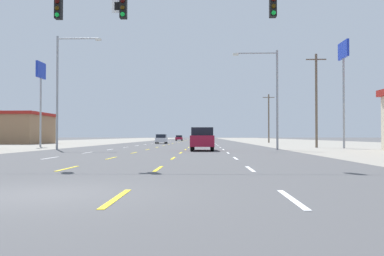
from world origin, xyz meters
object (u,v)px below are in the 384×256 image
Objects in this scene: pole_sign_left_row_1 at (41,81)px; pole_sign_right_row_1 at (343,65)px; hatchback_inner_left_near at (161,139)px; suv_inner_right_nearest at (202,139)px; sedan_inner_right_mid at (204,138)px; sedan_inner_left_midfar at (179,138)px; streetlight_right_row_0 at (272,92)px; streetlight_left_row_0 at (62,84)px.

pole_sign_left_row_1 is 0.92× the size of pole_sign_right_row_1.
hatchback_inner_left_near is 0.36× the size of pole_sign_right_row_1.
sedan_inner_right_mid is at bearing 89.93° from suv_inner_right_nearest.
sedan_inner_right_mid is 1.00× the size of sedan_inner_left_midfar.
sedan_inner_left_midfar is (-6.72, 11.70, 0.00)m from sedan_inner_right_mid.
sedan_inner_left_midfar is 64.12m from pole_sign_left_row_1.
pole_sign_right_row_1 reaches higher than pole_sign_left_row_1.
pole_sign_right_row_1 is (14.40, 7.05, 7.52)m from suv_inner_right_nearest.
pole_sign_left_row_1 is 1.10× the size of streetlight_right_row_0.
streetlight_right_row_0 is (6.39, 2.33, 4.28)m from suv_inner_right_nearest.
hatchback_inner_left_near is 0.87× the size of sedan_inner_right_mid.
suv_inner_right_nearest is 75.68m from sedan_inner_left_midfar.
suv_inner_right_nearest is 1.09× the size of sedan_inner_left_midfar.
hatchback_inner_left_near is 32.10m from sedan_inner_right_mid.
streetlight_right_row_0 is at bearing -149.49° from pole_sign_right_row_1.
streetlight_left_row_0 reaches higher than hatchback_inner_left_near.
streetlight_right_row_0 is at bearing 20.05° from suv_inner_right_nearest.
suv_inner_right_nearest is 17.71m from pole_sign_right_row_1.
pole_sign_left_row_1 is 12.40m from streetlight_left_row_0.
streetlight_right_row_0 reaches higher than suv_inner_right_nearest.
suv_inner_right_nearest is at bearing -33.86° from pole_sign_left_row_1.
sedan_inner_right_mid is 54.79m from pole_sign_left_row_1.
streetlight_right_row_0 reaches higher than hatchback_inner_left_near.
hatchback_inner_left_near reaches higher than sedan_inner_left_midfar.
suv_inner_right_nearest reaches higher than sedan_inner_right_mid.
suv_inner_right_nearest is at bearing -10.11° from streetlight_left_row_0.
suv_inner_right_nearest is at bearing -77.95° from hatchback_inner_left_near.
streetlight_left_row_0 is (-13.16, -61.36, 5.32)m from sedan_inner_right_mid.
streetlight_left_row_0 is at bearing -101.61° from hatchback_inner_left_near.
streetlight_left_row_0 is at bearing -102.10° from sedan_inner_right_mid.
suv_inner_right_nearest is 0.45× the size of pole_sign_right_row_1.
suv_inner_right_nearest is at bearing -84.97° from sedan_inner_left_midfar.
pole_sign_right_row_1 reaches higher than sedan_inner_left_midfar.
pole_sign_left_row_1 is at bearing 170.11° from pole_sign_right_row_1.
pole_sign_left_row_1 is (-19.35, -50.76, 7.06)m from sedan_inner_right_mid.
suv_inner_right_nearest is at bearing -159.95° from streetlight_right_row_0.
streetlight_left_row_0 is at bearing -95.04° from sedan_inner_left_midfar.
sedan_inner_left_midfar is at bearing 78.57° from pole_sign_left_row_1.
streetlight_right_row_0 is (6.31, -61.36, 4.55)m from sedan_inner_right_mid.
pole_sign_left_row_1 is at bearing 146.14° from suv_inner_right_nearest.
streetlight_right_row_0 is (25.66, -10.60, -2.51)m from pole_sign_left_row_1.
streetlight_left_row_0 reaches higher than pole_sign_left_row_1.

